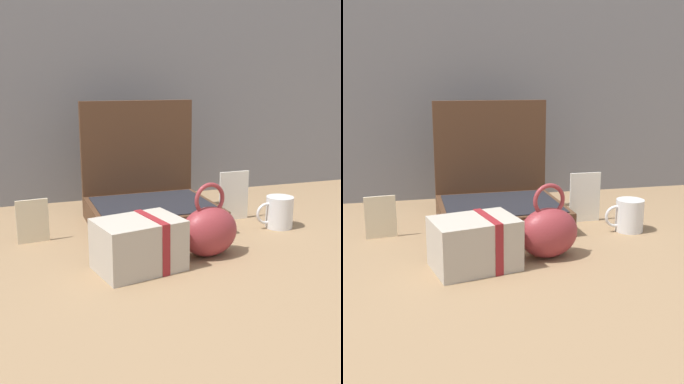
% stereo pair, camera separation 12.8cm
% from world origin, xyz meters
% --- Properties ---
extents(ground_plane, '(6.00, 6.00, 0.00)m').
position_xyz_m(ground_plane, '(0.00, 0.00, 0.00)').
color(ground_plane, '#8C6D4C').
extents(back_wall, '(3.20, 0.06, 1.40)m').
position_xyz_m(back_wall, '(0.00, 0.58, 0.70)').
color(back_wall, slate).
rests_on(back_wall, ground_plane).
extents(open_suitcase, '(0.38, 0.34, 0.39)m').
position_xyz_m(open_suitcase, '(0.00, 0.20, 0.08)').
color(open_suitcase, '#4C301E').
rests_on(open_suitcase, ground_plane).
extents(teal_pouch_handbag, '(0.17, 0.12, 0.20)m').
position_xyz_m(teal_pouch_handbag, '(0.07, -0.14, 0.07)').
color(teal_pouch_handbag, maroon).
rests_on(teal_pouch_handbag, ground_plane).
extents(cream_toiletry_bag, '(0.23, 0.18, 0.13)m').
position_xyz_m(cream_toiletry_bag, '(-0.13, -0.17, 0.06)').
color(cream_toiletry_bag, '#B2A899').
rests_on(cream_toiletry_bag, ground_plane).
extents(coffee_mug, '(0.12, 0.08, 0.10)m').
position_xyz_m(coffee_mug, '(0.37, 0.01, 0.05)').
color(coffee_mug, silver).
rests_on(coffee_mug, ground_plane).
extents(info_card_left, '(0.09, 0.01, 0.13)m').
position_xyz_m(info_card_left, '(-0.36, 0.12, 0.06)').
color(info_card_left, beige).
rests_on(info_card_left, ground_plane).
extents(poster_card_right, '(0.10, 0.01, 0.16)m').
position_xyz_m(poster_card_right, '(0.27, 0.14, 0.08)').
color(poster_card_right, white).
rests_on(poster_card_right, ground_plane).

